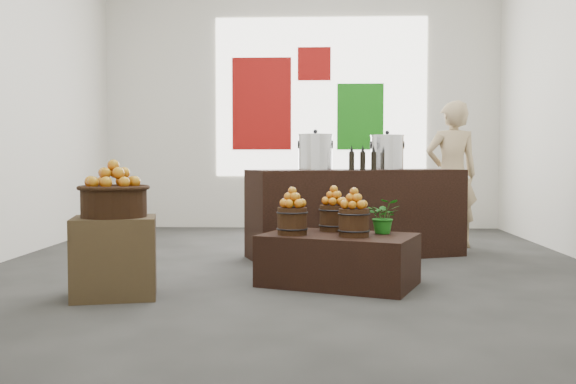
{
  "coord_description": "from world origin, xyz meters",
  "views": [
    {
      "loc": [
        0.22,
        -6.33,
        1.07
      ],
      "look_at": [
        -0.03,
        -0.4,
        0.76
      ],
      "focal_mm": 40.0,
      "sensor_mm": 36.0,
      "label": 1
    }
  ],
  "objects_px": {
    "stock_pot_left": "(315,153)",
    "wicker_basket": "(114,202)",
    "display_table": "(339,260)",
    "counter": "(356,213)",
    "stock_pot_center": "(387,153)",
    "shopper": "(452,175)",
    "crate": "(115,257)"
  },
  "relations": [
    {
      "from": "wicker_basket",
      "to": "stock_pot_center",
      "type": "distance_m",
      "value": 3.26
    },
    {
      "from": "counter",
      "to": "stock_pot_center",
      "type": "xyz_separation_m",
      "value": [
        0.34,
        0.13,
        0.65
      ]
    },
    {
      "from": "wicker_basket",
      "to": "stock_pot_center",
      "type": "height_order",
      "value": "stock_pot_center"
    },
    {
      "from": "counter",
      "to": "stock_pot_left",
      "type": "distance_m",
      "value": 0.8
    },
    {
      "from": "display_table",
      "to": "shopper",
      "type": "bearing_deg",
      "value": 79.29
    },
    {
      "from": "stock_pot_left",
      "to": "wicker_basket",
      "type": "bearing_deg",
      "value": -128.2
    },
    {
      "from": "crate",
      "to": "stock_pot_left",
      "type": "distance_m",
      "value": 2.62
    },
    {
      "from": "crate",
      "to": "counter",
      "type": "bearing_deg",
      "value": 46.96
    },
    {
      "from": "counter",
      "to": "stock_pot_center",
      "type": "height_order",
      "value": "stock_pot_center"
    },
    {
      "from": "crate",
      "to": "counter",
      "type": "distance_m",
      "value": 2.91
    },
    {
      "from": "crate",
      "to": "wicker_basket",
      "type": "bearing_deg",
      "value": 0.0
    },
    {
      "from": "stock_pot_center",
      "to": "crate",
      "type": "bearing_deg",
      "value": -135.94
    },
    {
      "from": "wicker_basket",
      "to": "display_table",
      "type": "xyz_separation_m",
      "value": [
        1.74,
        0.54,
        -0.52
      ]
    },
    {
      "from": "crate",
      "to": "stock_pot_center",
      "type": "bearing_deg",
      "value": 44.06
    },
    {
      "from": "counter",
      "to": "wicker_basket",
      "type": "bearing_deg",
      "value": -153.6
    },
    {
      "from": "crate",
      "to": "stock_pot_center",
      "type": "height_order",
      "value": "stock_pot_center"
    },
    {
      "from": "shopper",
      "to": "display_table",
      "type": "bearing_deg",
      "value": 50.03
    },
    {
      "from": "wicker_basket",
      "to": "shopper",
      "type": "distance_m",
      "value": 4.29
    },
    {
      "from": "display_table",
      "to": "stock_pot_center",
      "type": "bearing_deg",
      "value": 91.63
    },
    {
      "from": "display_table",
      "to": "stock_pot_center",
      "type": "xyz_separation_m",
      "value": [
        0.59,
        1.71,
        0.91
      ]
    },
    {
      "from": "display_table",
      "to": "counter",
      "type": "relative_size",
      "value": 0.54
    },
    {
      "from": "stock_pot_left",
      "to": "stock_pot_center",
      "type": "bearing_deg",
      "value": 20.55
    },
    {
      "from": "counter",
      "to": "shopper",
      "type": "height_order",
      "value": "shopper"
    },
    {
      "from": "display_table",
      "to": "crate",
      "type": "bearing_deg",
      "value": -141.95
    },
    {
      "from": "stock_pot_left",
      "to": "stock_pot_center",
      "type": "height_order",
      "value": "same"
    },
    {
      "from": "counter",
      "to": "stock_pot_center",
      "type": "bearing_deg",
      "value": 0.0
    },
    {
      "from": "stock_pot_left",
      "to": "shopper",
      "type": "relative_size",
      "value": 0.2
    },
    {
      "from": "stock_pot_left",
      "to": "display_table",
      "type": "bearing_deg",
      "value": -81.99
    },
    {
      "from": "wicker_basket",
      "to": "counter",
      "type": "relative_size",
      "value": 0.21
    },
    {
      "from": "wicker_basket",
      "to": "display_table",
      "type": "bearing_deg",
      "value": 17.4
    },
    {
      "from": "crate",
      "to": "counter",
      "type": "relative_size",
      "value": 0.27
    },
    {
      "from": "crate",
      "to": "stock_pot_left",
      "type": "xyz_separation_m",
      "value": [
        1.54,
        1.96,
        0.81
      ]
    }
  ]
}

